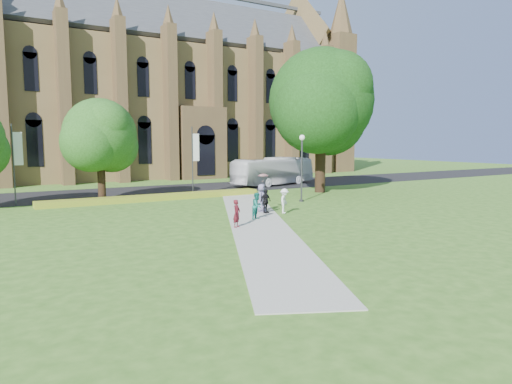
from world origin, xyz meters
TOP-DOWN VIEW (x-y plane):
  - ground at (0.00, 0.00)m, footprint 160.00×160.00m
  - road at (0.00, 20.00)m, footprint 160.00×10.00m
  - footpath at (0.00, 1.00)m, footprint 15.58×28.54m
  - flower_hedge at (-2.00, 13.20)m, footprint 18.00×1.40m
  - cathedral at (10.00, 39.73)m, footprint 52.60×18.25m
  - streetlamp at (7.50, 6.50)m, footprint 0.44×0.44m
  - large_tree at (13.00, 11.00)m, footprint 9.60×9.60m
  - street_tree_1 at (-6.00, 14.50)m, footprint 5.60×5.60m
  - banner_pole_0 at (2.11, 15.20)m, footprint 0.70×0.10m
  - banner_pole_1 at (-11.89, 15.20)m, footprint 0.70×0.10m
  - tour_coach at (12.94, 18.83)m, footprint 11.01×5.14m
  - pedestrian_0 at (-2.14, -0.52)m, footprint 0.66×0.62m
  - pedestrian_1 at (0.17, 1.12)m, footprint 0.99×0.92m
  - pedestrian_2 at (2.88, 2.16)m, footprint 1.18×1.16m
  - pedestrian_3 at (1.85, 2.84)m, footprint 0.99×0.61m
  - pedestrian_4 at (1.92, 3.46)m, footprint 1.07×1.06m
  - parasol at (2.10, 3.56)m, footprint 0.70×0.70m

SIDE VIEW (x-z plane):
  - ground at x=0.00m, z-range 0.00..0.00m
  - road at x=0.00m, z-range 0.00..0.02m
  - footpath at x=0.00m, z-range 0.00..0.04m
  - flower_hedge at x=-2.00m, z-range 0.00..0.45m
  - pedestrian_0 at x=-2.14m, z-range 0.04..1.56m
  - pedestrian_3 at x=1.85m, z-range 0.04..1.62m
  - pedestrian_2 at x=2.88m, z-range 0.04..1.66m
  - pedestrian_1 at x=0.17m, z-range 0.04..1.67m
  - pedestrian_4 at x=1.92m, z-range 0.04..1.91m
  - tour_coach at x=12.94m, z-range 0.02..3.01m
  - parasol at x=2.10m, z-range 1.91..2.50m
  - streetlamp at x=7.50m, z-range 0.68..5.92m
  - banner_pole_0 at x=2.11m, z-range 0.39..6.39m
  - banner_pole_1 at x=-11.89m, z-range 0.39..6.39m
  - street_tree_1 at x=-6.00m, z-range 1.20..9.25m
  - large_tree at x=13.00m, z-range 1.77..14.97m
  - cathedral at x=10.00m, z-range -1.02..26.98m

